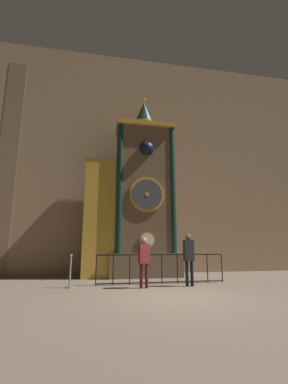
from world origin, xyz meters
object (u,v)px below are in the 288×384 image
(visitor_near, at_px, (144,257))
(stanchion_post, at_px, (70,277))
(visitor_far, at_px, (189,254))
(clock_tower, at_px, (135,199))

(visitor_near, distance_m, stanchion_post, 2.55)
(visitor_near, xyz_separation_m, visitor_far, (1.63, 0.10, 0.07))
(visitor_near, bearing_deg, stanchion_post, 157.15)
(clock_tower, xyz_separation_m, visitor_far, (1.49, -3.00, -2.44))
(visitor_far, bearing_deg, stanchion_post, 170.96)
(visitor_near, bearing_deg, clock_tower, 76.84)
(clock_tower, bearing_deg, stanchion_post, -134.69)
(clock_tower, height_order, stanchion_post, clock_tower)
(visitor_near, distance_m, visitor_far, 1.63)
(clock_tower, xyz_separation_m, stanchion_post, (-2.55, -2.58, -3.16))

